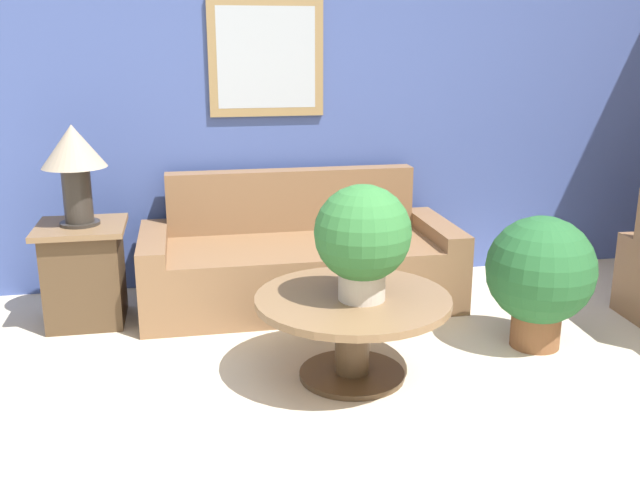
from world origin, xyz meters
TOP-DOWN VIEW (x-y plane):
  - ground_plane at (0.00, 0.00)m, footprint 20.00×20.00m
  - wall_back at (-0.01, 2.71)m, footprint 7.87×0.09m
  - couch_main at (-0.14, 2.19)m, footprint 2.14×0.91m
  - coffee_table at (-0.05, 0.97)m, footprint 1.04×1.04m
  - side_table at (-1.55, 2.08)m, footprint 0.55×0.55m
  - table_lamp at (-1.55, 2.08)m, footprint 0.39×0.39m
  - potted_plant_on_table at (-0.01, 0.92)m, footprint 0.50×0.50m
  - potted_plant_floor at (1.12, 1.16)m, footprint 0.63×0.63m

SIDE VIEW (x-z plane):
  - ground_plane at x=0.00m, z-range 0.00..0.00m
  - couch_main at x=-0.14m, z-range -0.16..0.72m
  - side_table at x=-1.55m, z-range 0.01..0.65m
  - coffee_table at x=-0.05m, z-range 0.10..0.57m
  - potted_plant_floor at x=1.12m, z-range 0.05..0.85m
  - potted_plant_on_table at x=-0.01m, z-range 0.50..1.10m
  - table_lamp at x=-1.55m, z-range 0.76..1.38m
  - wall_back at x=-0.01m, z-range 0.01..2.61m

